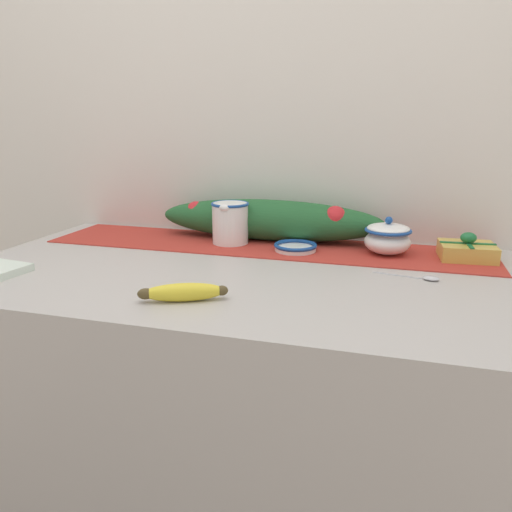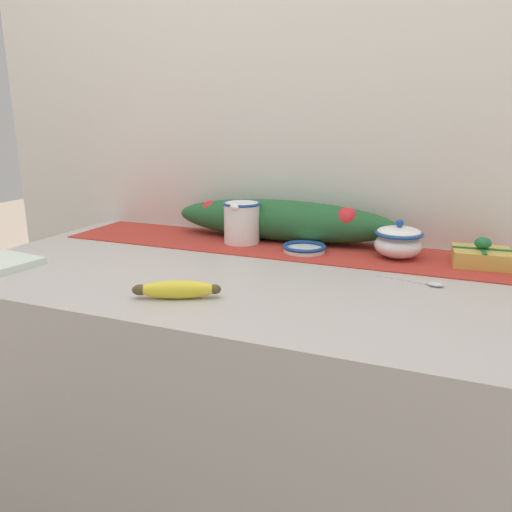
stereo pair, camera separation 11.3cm
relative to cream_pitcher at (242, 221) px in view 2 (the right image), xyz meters
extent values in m
cube|color=#B7B2AD|center=(0.10, -0.24, -0.51)|extent=(1.36, 0.75, 0.88)
cube|color=silver|center=(0.10, 0.16, 0.26)|extent=(2.16, 0.04, 2.40)
cube|color=#B23328|center=(0.10, 0.00, -0.06)|extent=(1.25, 0.26, 0.00)
cylinder|color=white|center=(0.00, 0.00, 0.00)|extent=(0.10, 0.10, 0.12)
torus|color=#194793|center=(0.00, 0.00, 0.05)|extent=(0.11, 0.11, 0.01)
torus|color=white|center=(0.00, 0.06, 0.00)|extent=(0.06, 0.01, 0.06)
ellipsoid|color=white|center=(0.00, -0.05, 0.05)|extent=(0.03, 0.02, 0.02)
ellipsoid|color=white|center=(0.44, 0.00, -0.03)|extent=(0.12, 0.12, 0.07)
torus|color=#194793|center=(0.44, 0.00, 0.00)|extent=(0.12, 0.12, 0.01)
ellipsoid|color=white|center=(0.44, 0.00, 0.01)|extent=(0.11, 0.11, 0.02)
sphere|color=#194793|center=(0.44, 0.00, 0.03)|extent=(0.02, 0.02, 0.02)
cylinder|color=white|center=(0.20, -0.04, -0.06)|extent=(0.11, 0.11, 0.01)
torus|color=#194793|center=(0.20, -0.04, -0.05)|extent=(0.12, 0.12, 0.01)
ellipsoid|color=yellow|center=(0.07, -0.47, -0.05)|extent=(0.16, 0.10, 0.04)
ellipsoid|color=brown|center=(0.00, -0.50, -0.05)|extent=(0.04, 0.03, 0.02)
ellipsoid|color=brown|center=(0.13, -0.44, -0.05)|extent=(0.03, 0.03, 0.02)
cube|color=silver|center=(0.47, -0.18, -0.07)|extent=(0.11, 0.03, 0.00)
ellipsoid|color=silver|center=(0.54, -0.20, -0.06)|extent=(0.04, 0.03, 0.01)
cube|color=gold|center=(0.64, 0.01, -0.04)|extent=(0.14, 0.12, 0.04)
cube|color=#1E6B38|center=(0.64, 0.01, -0.02)|extent=(0.14, 0.02, 0.00)
cube|color=#1E6B38|center=(0.64, 0.01, -0.02)|extent=(0.02, 0.12, 0.00)
ellipsoid|color=#1E6B38|center=(0.64, 0.01, -0.01)|extent=(0.04, 0.03, 0.03)
ellipsoid|color=#235B2D|center=(0.10, 0.07, 0.00)|extent=(0.68, 0.13, 0.12)
sphere|color=red|center=(-0.13, 0.06, 0.01)|extent=(0.06, 0.06, 0.06)
sphere|color=red|center=(0.03, 0.07, 0.01)|extent=(0.05, 0.05, 0.05)
sphere|color=red|center=(0.18, 0.08, 0.02)|extent=(0.05, 0.05, 0.05)
sphere|color=red|center=(0.29, 0.05, 0.02)|extent=(0.06, 0.06, 0.06)
camera|label=1|loc=(0.46, -1.33, 0.28)|focal=35.00mm
camera|label=2|loc=(0.57, -1.30, 0.28)|focal=35.00mm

